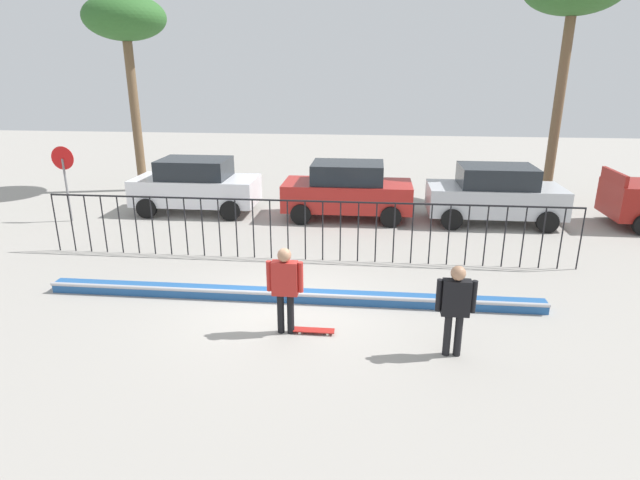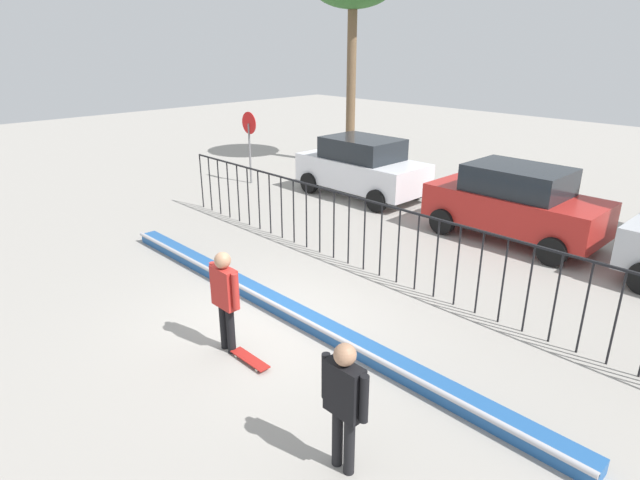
# 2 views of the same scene
# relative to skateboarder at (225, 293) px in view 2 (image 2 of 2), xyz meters

# --- Properties ---
(ground_plane) EXTENTS (60.00, 60.00, 0.00)m
(ground_plane) POSITION_rel_skateboarder_xyz_m (-0.15, 1.04, -1.05)
(ground_plane) COLOR #9E9991
(bowl_coping_ledge) EXTENTS (11.00, 0.40, 0.27)m
(bowl_coping_ledge) POSITION_rel_skateboarder_xyz_m (-0.15, 1.46, -0.93)
(bowl_coping_ledge) COLOR #235699
(bowl_coping_ledge) RESTS_ON ground
(perimeter_fence) EXTENTS (14.04, 0.04, 1.64)m
(perimeter_fence) POSITION_rel_skateboarder_xyz_m (-0.15, 4.06, -0.02)
(perimeter_fence) COLOR black
(perimeter_fence) RESTS_ON ground
(skateboarder) EXTENTS (0.70, 0.26, 1.74)m
(skateboarder) POSITION_rel_skateboarder_xyz_m (0.00, 0.00, 0.00)
(skateboarder) COLOR black
(skateboarder) RESTS_ON ground
(skateboard) EXTENTS (0.80, 0.20, 0.07)m
(skateboard) POSITION_rel_skateboarder_xyz_m (0.55, 0.03, -0.99)
(skateboard) COLOR #A51E19
(skateboard) RESTS_ON ground
(camera_operator) EXTENTS (0.69, 0.26, 1.72)m
(camera_operator) POSITION_rel_skateboarder_xyz_m (3.10, -0.51, -0.01)
(camera_operator) COLOR black
(camera_operator) RESTS_ON ground
(parked_car_white) EXTENTS (4.30, 2.12, 1.90)m
(parked_car_white) POSITION_rel_skateboarder_xyz_m (-4.61, 8.45, -0.07)
(parked_car_white) COLOR silver
(parked_car_white) RESTS_ON ground
(parked_car_red) EXTENTS (4.30, 2.12, 1.90)m
(parked_car_red) POSITION_rel_skateboarder_xyz_m (0.74, 8.24, -0.07)
(parked_car_red) COLOR #B2231E
(parked_car_red) RESTS_ON ground
(stop_sign) EXTENTS (0.76, 0.07, 2.50)m
(stop_sign) POSITION_rel_skateboarder_xyz_m (-8.45, 6.89, 0.57)
(stop_sign) COLOR slate
(stop_sign) RESTS_ON ground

